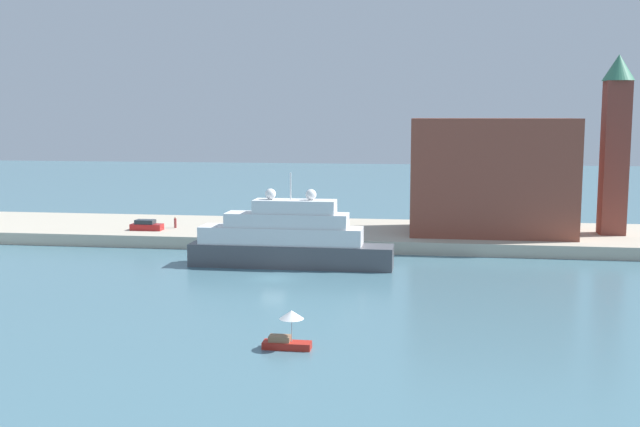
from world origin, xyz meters
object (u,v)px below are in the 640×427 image
large_yacht (288,240)px  bell_tower (615,138)px  harbor_building (491,176)px  parked_car (146,226)px  person_figure (175,223)px  small_motorboat (288,332)px  mooring_bollard (273,235)px

large_yacht → bell_tower: (40.81, 20.25, 11.45)m
harbor_building → parked_car: 48.33m
parked_car → large_yacht: bearing=-32.2°
bell_tower → person_figure: (-60.49, -3.12, -12.22)m
small_motorboat → person_figure: size_ratio=2.32×
small_motorboat → parked_car: parked_car is taller
small_motorboat → parked_car: size_ratio=0.83×
large_yacht → harbor_building: 31.75m
small_motorboat → harbor_building: (18.67, 50.30, 8.13)m
parked_car → person_figure: 4.24m
small_motorboat → mooring_bollard: 42.80m
bell_tower → parked_car: 65.23m
large_yacht → person_figure: large_yacht is taller
small_motorboat → person_figure: person_figure is taller
parked_car → small_motorboat: bearing=-57.7°
harbor_building → person_figure: harbor_building is taller
harbor_building → bell_tower: bearing=4.2°
large_yacht → harbor_building: (24.59, 19.07, 6.30)m
parked_car → mooring_bollard: (19.07, -4.05, -0.23)m
parked_car → mooring_bollard: 19.49m
bell_tower → harbor_building: bearing=-175.8°
mooring_bollard → bell_tower: bearing=12.4°
large_yacht → parked_car: bearing=147.8°
large_yacht → bell_tower: size_ratio=1.00×
large_yacht → small_motorboat: 31.83m
bell_tower → mooring_bollard: bearing=-167.6°
mooring_bollard → parked_car: bearing=168.0°
parked_car → person_figure: bearing=38.8°
person_figure → mooring_bollard: person_figure is taller
small_motorboat → mooring_bollard: (-9.84, 41.65, 0.74)m
harbor_building → mooring_bollard: 30.69m
harbor_building → parked_car: size_ratio=4.84×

